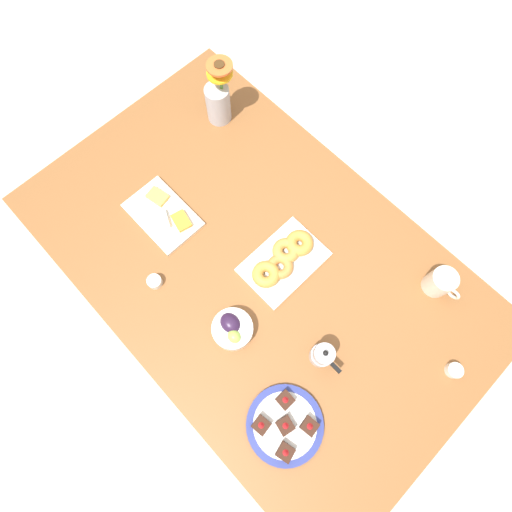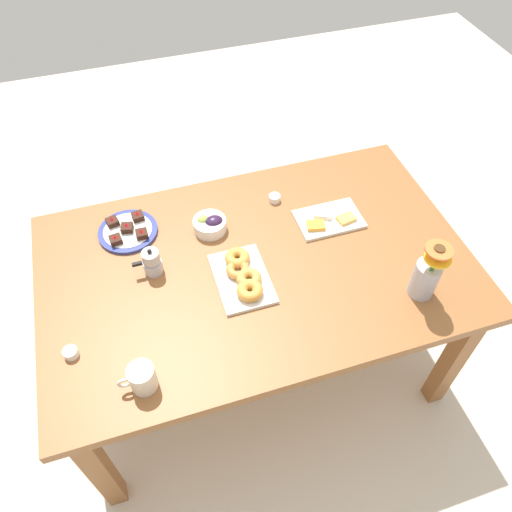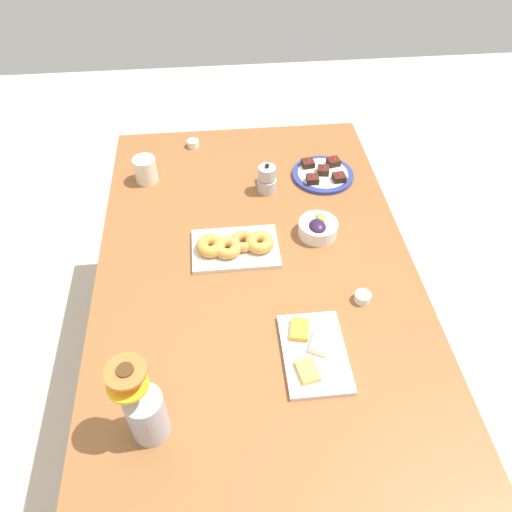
{
  "view_description": "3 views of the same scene",
  "coord_description": "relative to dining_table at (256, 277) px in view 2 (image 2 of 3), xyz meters",
  "views": [
    {
      "loc": [
        0.3,
        -0.29,
        2.03
      ],
      "look_at": [
        0.0,
        0.0,
        0.78
      ],
      "focal_mm": 28.0,
      "sensor_mm": 36.0,
      "label": 1
    },
    {
      "loc": [
        0.36,
        1.13,
        2.18
      ],
      "look_at": [
        0.0,
        0.0,
        0.78
      ],
      "focal_mm": 35.0,
      "sensor_mm": 36.0,
      "label": 2
    },
    {
      "loc": [
        -1.07,
        0.11,
        1.89
      ],
      "look_at": [
        0.0,
        0.0,
        0.78
      ],
      "focal_mm": 35.0,
      "sensor_mm": 36.0,
      "label": 3
    }
  ],
  "objects": [
    {
      "name": "ground_plane",
      "position": [
        0.0,
        0.0,
        -0.65
      ],
      "size": [
        6.0,
        6.0,
        0.0
      ],
      "primitive_type": "plane",
      "color": "beige"
    },
    {
      "name": "moka_pot",
      "position": [
        0.37,
        -0.08,
        0.13
      ],
      "size": [
        0.11,
        0.07,
        0.12
      ],
      "color": "#B7B7BC",
      "rests_on": "dining_table"
    },
    {
      "name": "cheese_platter",
      "position": [
        -0.34,
        -0.12,
        0.1
      ],
      "size": [
        0.26,
        0.17,
        0.03
      ],
      "color": "white",
      "rests_on": "dining_table"
    },
    {
      "name": "jam_cup_berry",
      "position": [
        0.69,
        0.19,
        0.1
      ],
      "size": [
        0.05,
        0.05,
        0.03
      ],
      "color": "white",
      "rests_on": "dining_table"
    },
    {
      "name": "jam_cup_honey",
      "position": [
        -0.17,
        -0.3,
        0.1
      ],
      "size": [
        0.05,
        0.05,
        0.03
      ],
      "color": "white",
      "rests_on": "dining_table"
    },
    {
      "name": "dining_table",
      "position": [
        0.0,
        0.0,
        0.0
      ],
      "size": [
        1.6,
        1.0,
        0.74
      ],
      "color": "brown",
      "rests_on": "ground_plane"
    },
    {
      "name": "flower_vase",
      "position": [
        -0.52,
        0.3,
        0.18
      ],
      "size": [
        0.1,
        0.11,
        0.26
      ],
      "color": "#B2B2BC",
      "rests_on": "dining_table"
    },
    {
      "name": "dessert_plate",
      "position": [
        0.43,
        -0.3,
        0.1
      ],
      "size": [
        0.23,
        0.23,
        0.05
      ],
      "color": "navy",
      "rests_on": "dining_table"
    },
    {
      "name": "grape_bowl",
      "position": [
        0.12,
        -0.22,
        0.12
      ],
      "size": [
        0.13,
        0.13,
        0.07
      ],
      "color": "white",
      "rests_on": "dining_table"
    },
    {
      "name": "coffee_mug",
      "position": [
        0.48,
        0.36,
        0.13
      ],
      "size": [
        0.12,
        0.08,
        0.1
      ],
      "color": "silver",
      "rests_on": "dining_table"
    },
    {
      "name": "croissant_platter",
      "position": [
        0.07,
        0.06,
        0.11
      ],
      "size": [
        0.19,
        0.28,
        0.05
      ],
      "color": "white",
      "rests_on": "dining_table"
    }
  ]
}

